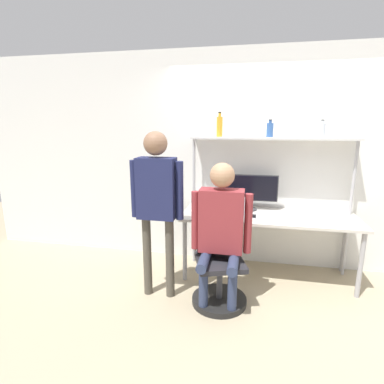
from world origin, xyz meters
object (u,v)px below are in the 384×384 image
at_px(person_seated, 221,223).
at_px(bottle_blue, 270,130).
at_px(laptop, 232,210).
at_px(bottle_clear, 322,130).
at_px(cell_phone, 253,216).
at_px(monitor, 250,190).
at_px(office_chair, 219,275).
at_px(bottle_amber, 220,126).
at_px(person_standing, 157,194).

bearing_deg(person_seated, bottle_blue, 63.02).
distance_m(laptop, bottle_clear, 1.35).
relative_size(laptop, cell_phone, 1.98).
bearing_deg(monitor, office_chair, -108.01).
bearing_deg(bottle_amber, laptop, -56.48).
xyz_separation_m(laptop, bottle_blue, (0.39, 0.31, 0.91)).
height_order(office_chair, person_standing, person_standing).
bearing_deg(office_chair, person_seated, -72.90).
relative_size(monitor, cell_phone, 4.42).
bearing_deg(person_seated, cell_phone, 61.99).
bearing_deg(monitor, person_seated, -106.48).
bearing_deg(bottle_blue, monitor, -174.67).
relative_size(bottle_blue, bottle_clear, 1.01).
bearing_deg(bottle_clear, person_standing, -152.75).
distance_m(monitor, bottle_blue, 0.75).
bearing_deg(cell_phone, bottle_amber, 144.77).
relative_size(office_chair, bottle_amber, 3.19).
height_order(person_seated, person_standing, person_standing).
distance_m(laptop, bottle_amber, 1.02).
relative_size(monitor, person_seated, 0.46).
distance_m(cell_phone, office_chair, 0.80).
relative_size(monitor, laptop, 2.23).
bearing_deg(laptop, monitor, 56.66).
xyz_separation_m(person_seated, bottle_clear, (1.03, 0.90, 0.87)).
height_order(office_chair, bottle_clear, bottle_clear).
height_order(monitor, person_seated, person_seated).
bearing_deg(bottle_blue, person_standing, -142.09).
xyz_separation_m(person_standing, bottle_blue, (1.11, 0.86, 0.62)).
relative_size(cell_phone, bottle_amber, 0.52).
xyz_separation_m(monitor, bottle_amber, (-0.39, 0.02, 0.76)).
height_order(cell_phone, person_seated, person_seated).
xyz_separation_m(cell_phone, person_seated, (-0.31, -0.59, 0.09)).
height_order(cell_phone, person_standing, person_standing).
height_order(monitor, office_chair, monitor).
bearing_deg(person_standing, monitor, 42.81).
distance_m(bottle_blue, bottle_clear, 0.57).
distance_m(person_standing, bottle_clear, 1.99).
height_order(person_standing, bottle_amber, bottle_amber).
xyz_separation_m(office_chair, person_standing, (-0.64, -0.01, 0.83)).
bearing_deg(bottle_amber, bottle_clear, -0.00).
xyz_separation_m(monitor, person_seated, (-0.26, -0.88, -0.16)).
bearing_deg(cell_phone, person_seated, -118.01).
bearing_deg(person_standing, bottle_amber, 58.84).
bearing_deg(cell_phone, office_chair, -120.73).
xyz_separation_m(monitor, cell_phone, (0.05, -0.29, -0.25)).
height_order(bottle_blue, bottle_amber, bottle_amber).
bearing_deg(office_chair, laptop, 81.36).
distance_m(laptop, office_chair, 0.78).
relative_size(monitor, office_chair, 0.71).
xyz_separation_m(laptop, bottle_amber, (-0.20, 0.31, 0.95)).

